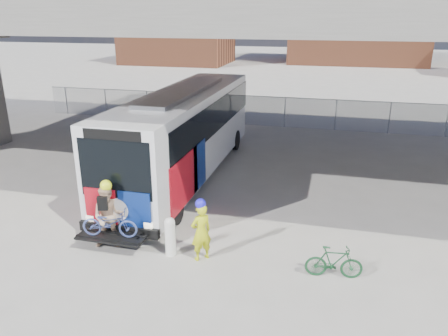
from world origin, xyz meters
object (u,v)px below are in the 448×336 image
(bus, at_px, (185,127))
(bike_parked, at_px, (334,262))
(bollard, at_px, (170,235))
(cyclist_tan, at_px, (109,216))
(cyclist_hivis, at_px, (201,231))

(bus, xyz_separation_m, bike_parked, (6.27, -6.33, -1.66))
(bike_parked, bearing_deg, bollard, 83.06)
(bollard, bearing_deg, cyclist_tan, -179.92)
(cyclist_tan, bearing_deg, bus, 69.43)
(cyclist_hivis, xyz_separation_m, bike_parked, (3.62, 0.00, -0.44))
(bollard, xyz_separation_m, cyclist_tan, (-1.89, -0.00, 0.37))
(cyclist_hivis, height_order, cyclist_tan, cyclist_tan)
(bus, relative_size, cyclist_tan, 6.12)
(bollard, height_order, cyclist_tan, cyclist_tan)
(cyclist_hivis, bearing_deg, bus, -112.24)
(cyclist_hivis, bearing_deg, bollard, -44.97)
(bus, bearing_deg, bike_parked, -45.29)
(bollard, bearing_deg, bus, 105.31)
(bollard, bearing_deg, cyclist_hivis, -0.00)
(cyclist_hivis, distance_m, cyclist_tan, 2.81)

